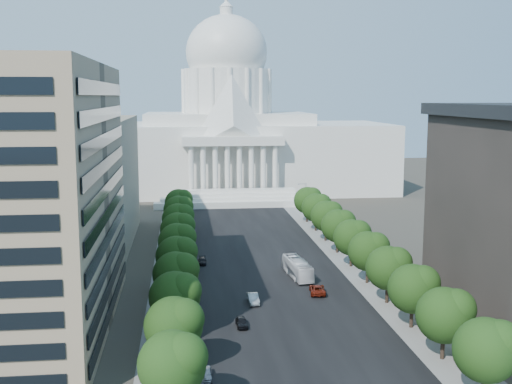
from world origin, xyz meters
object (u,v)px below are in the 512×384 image
object	(u,v)px
car_parked	(206,374)
car_silver	(253,299)
car_dark_a	(242,322)
city_bus	(297,268)
car_red	(317,290)
car_dark_b	(202,261)

from	to	relation	value
car_parked	car_silver	bearing A→B (deg)	73.96
car_dark_a	city_bus	xyz separation A→B (m)	(13.38, 26.11, 1.08)
car_silver	car_red	distance (m)	12.71
car_dark_a	car_red	bearing A→B (deg)	42.67
car_red	car_dark_b	size ratio (longest dim) A/B	1.32
car_silver	car_dark_b	distance (m)	28.11
car_dark_b	car_red	bearing A→B (deg)	-46.83
car_red	car_dark_a	bearing A→B (deg)	52.12
car_dark_b	city_bus	xyz separation A→B (m)	(18.31, -11.89, 1.15)
car_parked	car_dark_a	bearing A→B (deg)	72.52
car_dark_b	city_bus	distance (m)	21.86
car_red	car_dark_b	xyz separation A→B (m)	(-19.98, 22.98, -0.17)
car_silver	car_dark_a	bearing A→B (deg)	-106.68
car_red	car_dark_b	distance (m)	30.45
car_dark_b	car_parked	distance (m)	55.80
car_dark_b	city_bus	bearing A→B (deg)	-30.83
city_bus	car_parked	bearing A→B (deg)	-119.83
city_bus	car_dark_a	bearing A→B (deg)	-123.02
car_parked	car_red	bearing A→B (deg)	58.65
car_dark_a	car_dark_b	xyz separation A→B (m)	(-4.93, 37.99, -0.08)
car_parked	city_bus	xyz separation A→B (m)	(19.50, 43.90, 1.13)
car_red	city_bus	xyz separation A→B (m)	(-1.67, 11.09, 0.99)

